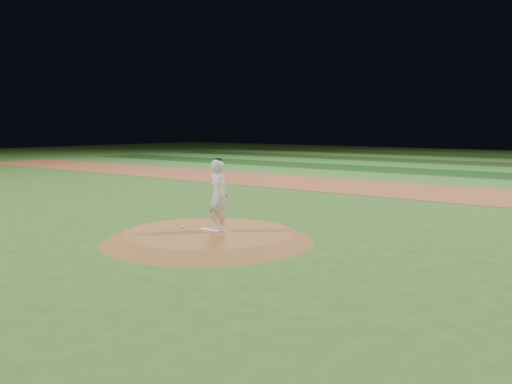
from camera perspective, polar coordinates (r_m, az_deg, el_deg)
name	(u,v)px	position (r m, az deg, el deg)	size (l,w,h in m)	color
ground	(208,241)	(14.92, -4.79, -4.91)	(120.00, 120.00, 0.00)	#32601F
infield_dirt_band	(421,191)	(26.77, 16.17, 0.06)	(70.00, 6.00, 0.02)	#994F2F
outfield_stripe_0	(462,182)	(31.90, 19.92, 0.96)	(70.00, 5.00, 0.02)	#387129
outfield_stripe_1	(491,175)	(36.66, 22.41, 1.56)	(70.00, 5.00, 0.02)	#164014
pitchers_mound	(208,236)	(14.89, -4.80, -4.44)	(5.50, 5.50, 0.25)	#965D2E
pitching_rubber	(210,230)	(14.98, -4.64, -3.82)	(0.65, 0.16, 0.03)	silver
rosin_bag	(182,227)	(15.46, -7.44, -3.47)	(0.12, 0.12, 0.06)	beige
pitcher_on_mound	(218,195)	(14.79, -3.78, -0.30)	(0.72, 0.51, 1.93)	white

